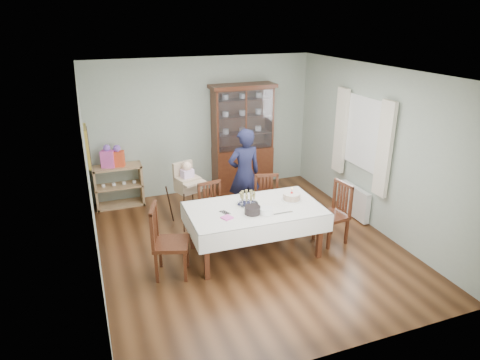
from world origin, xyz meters
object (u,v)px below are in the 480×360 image
china_cabinet (243,137)px  chair_far_right (267,215)px  chair_far_left (214,223)px  dining_table (254,230)px  sideboard (119,186)px  birthday_cake (292,197)px  woman (244,174)px  chair_end_left (171,255)px  champagne_tray (248,201)px  gift_bag_pink (108,157)px  gift_bag_orange (118,157)px  chair_end_right (331,225)px  high_chair (188,199)px

china_cabinet → chair_far_right: (-0.26, -1.88, -0.84)m
chair_far_left → dining_table: bearing=-63.0°
sideboard → birthday_cake: 3.45m
woman → chair_end_left: bearing=37.6°
chair_far_left → champagne_tray: champagne_tray is taller
gift_bag_pink → gift_bag_orange: gift_bag_pink is taller
birthday_cake → gift_bag_orange: (-2.34, 2.44, 0.17)m
sideboard → gift_bag_pink: size_ratio=2.07×
gift_bag_pink → chair_end_right: bearing=-39.3°
woman → champagne_tray: woman is taller
dining_table → chair_end_right: 1.30m
china_cabinet → gift_bag_orange: 2.47m
champagne_tray → gift_bag_pink: bearing=127.8°
sideboard → champagne_tray: (1.69, -2.38, 0.42)m
birthday_cake → gift_bag_pink: 3.52m
dining_table → woman: size_ratio=1.24×
champagne_tray → gift_bag_pink: (-1.83, 2.36, 0.17)m
birthday_cake → chair_far_right: bearing=104.3°
sideboard → chair_far_left: 2.29m
china_cabinet → chair_far_left: bearing=-122.7°
sideboard → chair_far_left: chair_far_left is taller
china_cabinet → gift_bag_pink: china_cabinet is taller
dining_table → chair_end_left: bearing=-174.2°
birthday_cake → gift_bag_orange: 3.39m
gift_bag_pink → champagne_tray: bearing=-52.2°
high_chair → gift_bag_pink: bearing=118.7°
chair_end_left → high_chair: 1.64m
chair_end_left → gift_bag_pink: gift_bag_pink is taller
chair_far_left → gift_bag_pink: size_ratio=2.15×
birthday_cake → gift_bag_orange: bearing=133.8°
sideboard → birthday_cake: (2.38, -2.46, 0.42)m
china_cabinet → chair_far_right: china_cabinet is taller
chair_far_right → gift_bag_pink: gift_bag_pink is taller
china_cabinet → gift_bag_orange: (-2.46, 0.00, -0.14)m
chair_far_left → chair_end_right: bearing=-30.3°
dining_table → china_cabinet: china_cabinet is taller
champagne_tray → chair_far_right: bearing=41.1°
chair_far_left → chair_end_left: size_ratio=0.89×
china_cabinet → champagne_tray: 2.51m
gift_bag_orange → champagne_tray: bearing=-55.0°
chair_end_right → birthday_cake: chair_end_right is taller
sideboard → gift_bag_pink: bearing=-172.0°
gift_bag_orange → high_chair: bearing=-47.8°
dining_table → gift_bag_pink: 3.19m
sideboard → chair_far_right: bearing=-40.3°
woman → birthday_cake: (0.32, -1.19, -0.00)m
chair_far_left → chair_far_right: size_ratio=0.99×
china_cabinet → high_chair: 1.95m
dining_table → chair_far_right: bearing=51.6°
chair_end_right → gift_bag_pink: gift_bag_pink is taller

